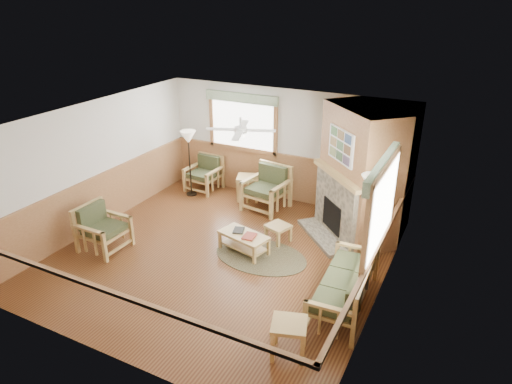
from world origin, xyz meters
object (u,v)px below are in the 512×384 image
at_px(coffee_table, 244,243).
at_px(footstool, 278,233).
at_px(sofa, 344,282).
at_px(armchair_back_right, 266,189).
at_px(floor_lamp_left, 190,163).
at_px(armchair_back_left, 204,174).
at_px(end_table_chairs, 248,188).
at_px(floor_lamp_right, 368,221).
at_px(armchair_left, 103,228).
at_px(end_table_sofa, 289,338).

bearing_deg(coffee_table, footstool, 71.10).
bearing_deg(sofa, armchair_back_right, -138.03).
bearing_deg(sofa, floor_lamp_left, -121.63).
bearing_deg(armchair_back_left, end_table_chairs, 3.21).
xyz_separation_m(armchair_back_left, floor_lamp_right, (4.58, -1.60, 0.47)).
bearing_deg(floor_lamp_right, floor_lamp_left, 165.69).
height_order(armchair_back_left, armchair_left, armchair_left).
xyz_separation_m(sofa, armchair_back_left, (-4.58, 2.96, -0.00)).
distance_m(armchair_back_left, footstool, 3.20).
height_order(end_table_sofa, floor_lamp_left, floor_lamp_left).
xyz_separation_m(sofa, footstool, (-1.80, 1.40, -0.25)).
bearing_deg(footstool, armchair_back_left, 150.86).
distance_m(armchair_left, coffee_table, 2.77).
bearing_deg(end_table_sofa, end_table_chairs, 123.87).
bearing_deg(end_table_chairs, footstool, -45.97).
xyz_separation_m(floor_lamp_left, floor_lamp_right, (4.70, -1.20, 0.07)).
distance_m(armchair_back_left, end_table_chairs, 1.29).
height_order(armchair_back_right, end_table_chairs, armchair_back_right).
distance_m(armchair_back_left, end_table_sofa, 6.08).
xyz_separation_m(end_table_sofa, floor_lamp_left, (-4.34, 3.97, 0.56)).
height_order(armchair_back_right, end_table_sofa, armchair_back_right).
relative_size(floor_lamp_left, floor_lamp_right, 0.92).
xyz_separation_m(end_table_chairs, floor_lamp_left, (-1.40, -0.41, 0.53)).
bearing_deg(coffee_table, end_table_sofa, -35.15).
relative_size(armchair_left, footstool, 2.14).
bearing_deg(end_table_chairs, floor_lamp_right, -25.94).
xyz_separation_m(armchair_back_left, end_table_chairs, (1.28, 0.00, -0.14)).
xyz_separation_m(coffee_table, end_table_chairs, (-1.07, 2.23, 0.10)).
bearing_deg(end_table_chairs, armchair_back_right, -24.93).
bearing_deg(armchair_back_left, armchair_left, -89.45).
bearing_deg(floor_lamp_left, armchair_back_left, 73.63).
height_order(end_table_sofa, footstool, end_table_sofa).
xyz_separation_m(armchair_back_right, end_table_chairs, (-0.62, 0.29, -0.21)).
bearing_deg(footstool, sofa, -38.03).
height_order(armchair_back_right, floor_lamp_left, floor_lamp_left).
distance_m(sofa, armchair_back_right, 3.78).
relative_size(armchair_back_left, end_table_sofa, 1.59).
relative_size(end_table_sofa, footstool, 1.28).
distance_m(armchair_left, end_table_sofa, 4.49).
xyz_separation_m(end_table_sofa, footstool, (-1.43, 2.82, -0.09)).
bearing_deg(floor_lamp_left, armchair_back_right, 3.34).
xyz_separation_m(armchair_back_right, end_table_sofa, (2.32, -4.09, -0.23)).
relative_size(sofa, armchair_back_right, 1.88).
bearing_deg(armchair_back_left, floor_lamp_right, -16.08).
relative_size(end_table_chairs, footstool, 1.41).
xyz_separation_m(armchair_back_left, armchair_back_right, (1.90, -0.29, 0.07)).
xyz_separation_m(armchair_left, floor_lamp_right, (4.74, 1.76, 0.45)).
bearing_deg(armchair_left, armchair_back_right, -33.13).
relative_size(coffee_table, floor_lamp_left, 0.59).
xyz_separation_m(armchair_back_left, footstool, (2.79, -1.55, -0.25)).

